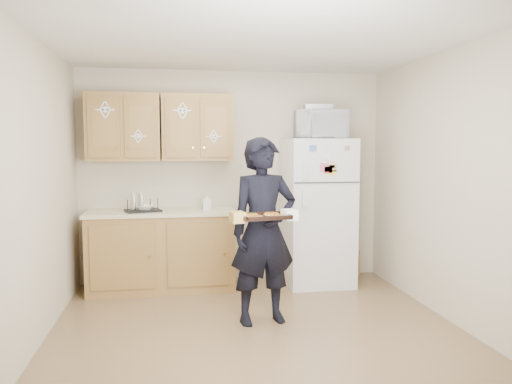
# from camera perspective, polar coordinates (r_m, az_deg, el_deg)

# --- Properties ---
(floor) EXTENTS (3.60, 3.60, 0.00)m
(floor) POSITION_cam_1_polar(r_m,az_deg,el_deg) (4.52, 0.24, -15.71)
(floor) COLOR brown
(floor) RESTS_ON ground
(ceiling) EXTENTS (3.60, 3.60, 0.00)m
(ceiling) POSITION_cam_1_polar(r_m,az_deg,el_deg) (4.31, 0.26, 17.09)
(ceiling) COLOR silver
(ceiling) RESTS_ON wall_back
(wall_back) EXTENTS (3.60, 0.04, 2.50)m
(wall_back) POSITION_cam_1_polar(r_m,az_deg,el_deg) (6.01, -2.65, 1.76)
(wall_back) COLOR #C2B69D
(wall_back) RESTS_ON floor
(wall_front) EXTENTS (3.60, 0.04, 2.50)m
(wall_front) POSITION_cam_1_polar(r_m,az_deg,el_deg) (2.49, 7.27, -3.28)
(wall_front) COLOR #C2B69D
(wall_front) RESTS_ON floor
(wall_left) EXTENTS (0.04, 3.60, 2.50)m
(wall_left) POSITION_cam_1_polar(r_m,az_deg,el_deg) (4.31, -24.04, -0.08)
(wall_left) COLOR #C2B69D
(wall_left) RESTS_ON floor
(wall_right) EXTENTS (0.04, 3.60, 2.50)m
(wall_right) POSITION_cam_1_polar(r_m,az_deg,el_deg) (4.87, 21.61, 0.57)
(wall_right) COLOR #C2B69D
(wall_right) RESTS_ON floor
(refrigerator) EXTENTS (0.75, 0.70, 1.70)m
(refrigerator) POSITION_cam_1_polar(r_m,az_deg,el_deg) (5.88, 7.05, -2.27)
(refrigerator) COLOR silver
(refrigerator) RESTS_ON floor
(base_cabinet) EXTENTS (1.60, 0.60, 0.86)m
(base_cabinet) POSITION_cam_1_polar(r_m,az_deg,el_deg) (5.76, -10.71, -6.71)
(base_cabinet) COLOR olive
(base_cabinet) RESTS_ON floor
(countertop) EXTENTS (1.64, 0.64, 0.04)m
(countertop) POSITION_cam_1_polar(r_m,az_deg,el_deg) (5.69, -10.78, -2.27)
(countertop) COLOR beige
(countertop) RESTS_ON base_cabinet
(upper_cab_left) EXTENTS (0.80, 0.33, 0.75)m
(upper_cab_left) POSITION_cam_1_polar(r_m,az_deg,el_deg) (5.80, -14.90, 7.15)
(upper_cab_left) COLOR olive
(upper_cab_left) RESTS_ON wall_back
(upper_cab_right) EXTENTS (0.80, 0.33, 0.75)m
(upper_cab_right) POSITION_cam_1_polar(r_m,az_deg,el_deg) (5.78, -6.72, 7.29)
(upper_cab_right) COLOR olive
(upper_cab_right) RESTS_ON wall_back
(cereal_box) EXTENTS (0.20, 0.07, 0.32)m
(cereal_box) POSITION_cam_1_polar(r_m,az_deg,el_deg) (6.39, 10.83, -8.01)
(cereal_box) COLOR gold
(cereal_box) RESTS_ON floor
(person) EXTENTS (0.68, 0.51, 1.70)m
(person) POSITION_cam_1_polar(r_m,az_deg,el_deg) (4.54, 0.87, -4.47)
(person) COLOR black
(person) RESTS_ON floor
(baking_tray) EXTENTS (0.45, 0.36, 0.04)m
(baking_tray) POSITION_cam_1_polar(r_m,az_deg,el_deg) (4.22, 0.91, -2.89)
(baking_tray) COLOR black
(baking_tray) RESTS_ON person
(pizza_front_left) EXTENTS (0.14, 0.14, 0.02)m
(pizza_front_left) POSITION_cam_1_polar(r_m,az_deg,el_deg) (4.12, -0.01, -2.86)
(pizza_front_left) COLOR orange
(pizza_front_left) RESTS_ON baking_tray
(pizza_front_right) EXTENTS (0.14, 0.14, 0.02)m
(pizza_front_right) POSITION_cam_1_polar(r_m,az_deg,el_deg) (4.19, 2.45, -2.73)
(pizza_front_right) COLOR orange
(pizza_front_right) RESTS_ON baking_tray
(pizza_back_left) EXTENTS (0.14, 0.14, 0.02)m
(pizza_back_left) POSITION_cam_1_polar(r_m,az_deg,el_deg) (4.25, -0.62, -2.61)
(pizza_back_left) COLOR orange
(pizza_back_left) RESTS_ON baking_tray
(pizza_back_right) EXTENTS (0.14, 0.14, 0.02)m
(pizza_back_right) POSITION_cam_1_polar(r_m,az_deg,el_deg) (4.31, 1.78, -2.50)
(pizza_back_right) COLOR orange
(pizza_back_right) RESTS_ON baking_tray
(microwave) EXTENTS (0.63, 0.46, 0.32)m
(microwave) POSITION_cam_1_polar(r_m,az_deg,el_deg) (5.79, 7.41, 7.65)
(microwave) COLOR silver
(microwave) RESTS_ON refrigerator
(foil_pan) EXTENTS (0.34, 0.26, 0.07)m
(foil_pan) POSITION_cam_1_polar(r_m,az_deg,el_deg) (5.82, 7.10, 9.56)
(foil_pan) COLOR #A9A9AF
(foil_pan) RESTS_ON microwave
(dish_rack) EXTENTS (0.43, 0.37, 0.15)m
(dish_rack) POSITION_cam_1_polar(r_m,az_deg,el_deg) (5.62, -12.81, -1.43)
(dish_rack) COLOR black
(dish_rack) RESTS_ON countertop
(bowl) EXTENTS (0.22, 0.22, 0.05)m
(bowl) POSITION_cam_1_polar(r_m,az_deg,el_deg) (5.62, -12.57, -1.73)
(bowl) COLOR white
(bowl) RESTS_ON dish_rack
(soap_bottle) EXTENTS (0.09, 0.09, 0.19)m
(soap_bottle) POSITION_cam_1_polar(r_m,az_deg,el_deg) (5.63, -5.66, -1.07)
(soap_bottle) COLOR silver
(soap_bottle) RESTS_ON countertop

